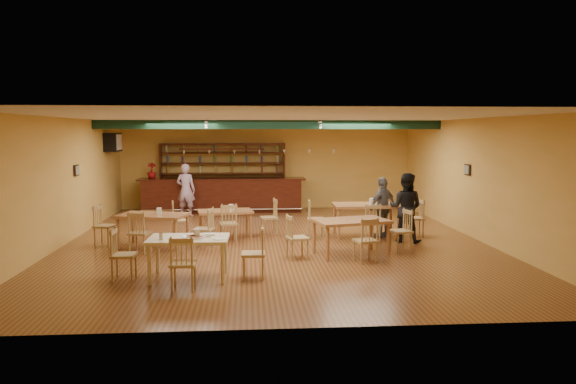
{
  "coord_description": "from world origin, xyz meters",
  "views": [
    {
      "loc": [
        -0.68,
        -13.24,
        2.66
      ],
      "look_at": [
        0.36,
        0.6,
        1.15
      ],
      "focal_mm": 34.45,
      "sensor_mm": 36.0,
      "label": 1
    }
  ],
  "objects": [
    {
      "name": "patron_right_b",
      "position": [
        2.75,
        0.4,
        0.76
      ],
      "size": [
        0.95,
        0.82,
        1.53
      ],
      "primitive_type": "imported",
      "rotation": [
        0.0,
        0.0,
        3.75
      ],
      "color": "slate",
      "rests_on": "ground"
    },
    {
      "name": "dining_table_a",
      "position": [
        -1.24,
        0.73,
        0.34
      ],
      "size": [
        1.47,
        1.01,
        0.68
      ],
      "primitive_type": "cube",
      "rotation": [
        0.0,
        0.0,
        0.15
      ],
      "color": "brown",
      "rests_on": "ground"
    },
    {
      "name": "pizza_tray",
      "position": [
        -1.64,
        -3.32,
        0.77
      ],
      "size": [
        0.49,
        0.49,
        0.01
      ],
      "primitive_type": "cylinder",
      "rotation": [
        0.0,
        0.0,
        -0.25
      ],
      "color": "silver",
      "rests_on": "near_table"
    },
    {
      "name": "patron_right_a",
      "position": [
        3.15,
        -0.26,
        0.84
      ],
      "size": [
        1.02,
        0.95,
        1.68
      ],
      "primitive_type": "imported",
      "rotation": [
        0.0,
        0.0,
        2.64
      ],
      "color": "black",
      "rests_on": "ground"
    },
    {
      "name": "dining_table_b",
      "position": [
        2.35,
        0.54,
        0.41
      ],
      "size": [
        1.68,
        1.04,
        0.83
      ],
      "primitive_type": "cube",
      "rotation": [
        0.0,
        0.0,
        -0.03
      ],
      "color": "brown",
      "rests_on": "ground"
    },
    {
      "name": "ac_unit",
      "position": [
        -4.8,
        4.2,
        2.35
      ],
      "size": [
        0.34,
        0.7,
        0.48
      ],
      "primitive_type": "cube",
      "color": "silver",
      "rests_on": "wall_left"
    },
    {
      "name": "picture_left",
      "position": [
        -4.97,
        1.0,
        1.7
      ],
      "size": [
        0.04,
        0.34,
        0.28
      ],
      "primitive_type": "cube",
      "color": "black",
      "rests_on": "wall_left"
    },
    {
      "name": "dining_table_d",
      "position": [
        1.55,
        -1.6,
        0.39
      ],
      "size": [
        1.74,
        1.29,
        0.78
      ],
      "primitive_type": "cube",
      "rotation": [
        0.0,
        0.0,
        0.25
      ],
      "color": "brown",
      "rests_on": "ground"
    },
    {
      "name": "patron_bar",
      "position": [
        -2.62,
        4.33,
        0.84
      ],
      "size": [
        0.69,
        0.54,
        1.67
      ],
      "primitive_type": "imported",
      "rotation": [
        0.0,
        0.0,
        2.89
      ],
      "color": "#85489C",
      "rests_on": "ground"
    },
    {
      "name": "picture_right",
      "position": [
        4.97,
        0.5,
        1.7
      ],
      "size": [
        0.04,
        0.34,
        0.28
      ],
      "primitive_type": "cube",
      "color": "black",
      "rests_on": "wall_right"
    },
    {
      "name": "track_rail_left",
      "position": [
        -1.8,
        3.4,
        2.94
      ],
      "size": [
        0.05,
        2.5,
        0.05
      ],
      "primitive_type": "cube",
      "color": "silver",
      "rests_on": "ceiling"
    },
    {
      "name": "napkin_stack",
      "position": [
        -1.38,
        -3.12,
        0.78
      ],
      "size": [
        0.22,
        0.18,
        0.03
      ],
      "primitive_type": "cube",
      "rotation": [
        0.0,
        0.0,
        0.16
      ],
      "color": "white",
      "rests_on": "near_table"
    },
    {
      "name": "floor",
      "position": [
        0.0,
        0.0,
        0.0
      ],
      "size": [
        12.0,
        12.0,
        0.0
      ],
      "primitive_type": "plane",
      "color": "brown",
      "rests_on": "ground"
    },
    {
      "name": "bar_counter",
      "position": [
        -1.5,
        5.15,
        0.56
      ],
      "size": [
        5.51,
        0.85,
        1.13
      ],
      "primitive_type": "cube",
      "color": "black",
      "rests_on": "ground"
    },
    {
      "name": "dining_table_c",
      "position": [
        -2.86,
        -0.4,
        0.39
      ],
      "size": [
        1.72,
        1.27,
        0.77
      ],
      "primitive_type": "cube",
      "rotation": [
        0.0,
        0.0,
        -0.25
      ],
      "color": "brown",
      "rests_on": "ground"
    },
    {
      "name": "track_rail_right",
      "position": [
        1.4,
        3.4,
        2.94
      ],
      "size": [
        0.05,
        2.5,
        0.05
      ],
      "primitive_type": "cube",
      "color": "silver",
      "rests_on": "ceiling"
    },
    {
      "name": "poinsettia",
      "position": [
        -3.8,
        5.15,
        1.39
      ],
      "size": [
        0.37,
        0.37,
        0.52
      ],
      "primitive_type": "imported",
      "rotation": [
        0.0,
        0.0,
        0.35
      ],
      "color": "maroon",
      "rests_on": "bar_counter"
    },
    {
      "name": "parmesan_shaker",
      "position": [
        -2.2,
        -3.48,
        0.82
      ],
      "size": [
        0.08,
        0.08,
        0.11
      ],
      "primitive_type": "cylinder",
      "rotation": [
        0.0,
        0.0,
        -0.03
      ],
      "color": "#EAE5C6",
      "rests_on": "near_table"
    },
    {
      "name": "side_plate",
      "position": [
        -1.18,
        -3.53,
        0.77
      ],
      "size": [
        0.23,
        0.23,
        0.01
      ],
      "primitive_type": "cylinder",
      "rotation": [
        0.0,
        0.0,
        -0.03
      ],
      "color": "white",
      "rests_on": "near_table"
    },
    {
      "name": "near_table",
      "position": [
        -1.74,
        -3.32,
        0.38
      ],
      "size": [
        1.46,
        0.96,
        0.77
      ],
      "primitive_type": "cube",
      "rotation": [
        0.0,
        0.0,
        -0.03
      ],
      "color": "beige",
      "rests_on": "ground"
    },
    {
      "name": "ceiling_beam",
      "position": [
        0.0,
        2.8,
        2.87
      ],
      "size": [
        10.0,
        0.3,
        0.25
      ],
      "primitive_type": "cube",
      "color": "black",
      "rests_on": "ceiling"
    },
    {
      "name": "pizza_server",
      "position": [
        -1.49,
        -3.27,
        0.78
      ],
      "size": [
        0.31,
        0.27,
        0.0
      ],
      "primitive_type": "cube",
      "rotation": [
        0.0,
        0.0,
        -0.66
      ],
      "color": "silver",
      "rests_on": "pizza_tray"
    },
    {
      "name": "back_bar_hutch",
      "position": [
        -1.5,
        5.78,
        1.14
      ],
      "size": [
        4.26,
        0.4,
        2.28
      ],
      "primitive_type": "cube",
      "color": "black",
      "rests_on": "ground"
    }
  ]
}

